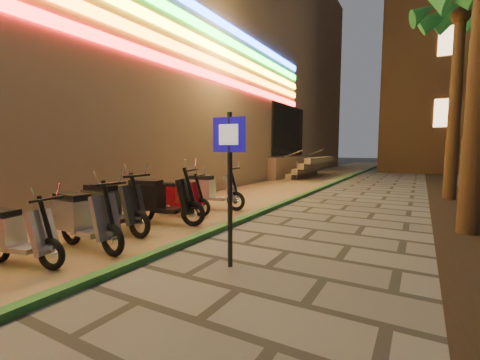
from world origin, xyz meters
The scene contains 11 objects.
parking_strip centered at (-2.60, 10.00, 0.01)m, with size 3.40×60.00×0.01m, color #8C7251.
green_curb centered at (-0.90, 10.00, 0.05)m, with size 0.18×60.00×0.10m, color #246129.
mall_building centered at (-15.47, 10.02, 7.48)m, with size 24.23×44.00×15.00m.
palm_d centered at (3.60, 12.00, 5.94)m, with size 2.97×3.02×7.16m.
pedestrian_sign centered at (0.35, 3.10, 1.44)m, with size 0.49×0.11×2.23m.
scooter_6 centered at (-2.49, 1.57, 0.46)m, with size 1.52×0.71×1.07m.
scooter_7 centered at (-2.33, 2.59, 0.53)m, with size 1.73×0.61×1.22m.
scooter_8 centered at (-2.78, 3.53, 0.55)m, with size 1.79×0.63×1.26m.
scooter_9 centered at (-2.48, 4.57, 0.57)m, with size 1.86×0.87×1.31m.
scooter_10 centered at (-2.76, 5.52, 0.48)m, with size 1.56×0.68×1.10m.
scooter_11 centered at (-2.51, 6.68, 0.53)m, with size 1.75×0.64×1.23m.
Camera 1 is at (2.71, -0.79, 1.73)m, focal length 24.00 mm.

